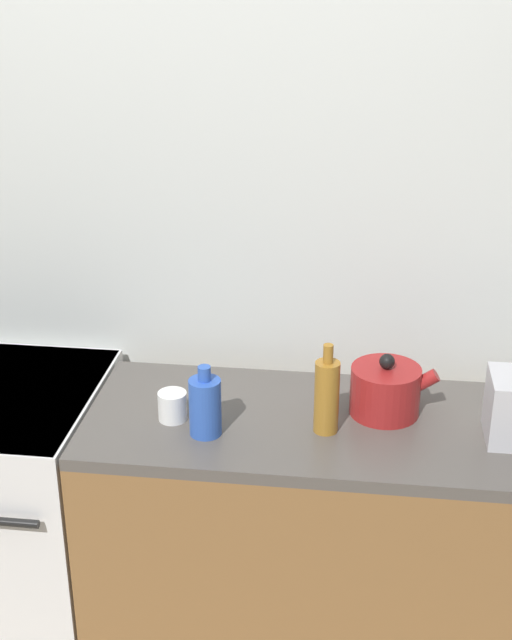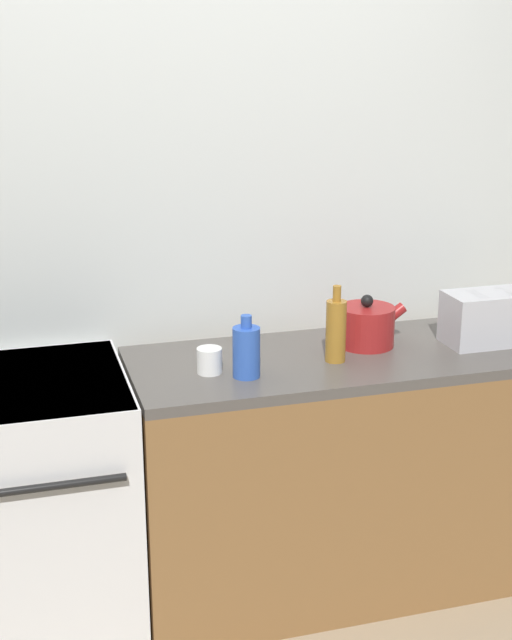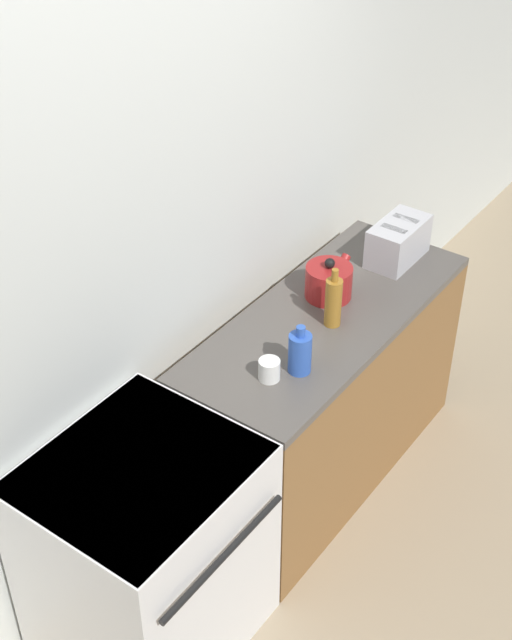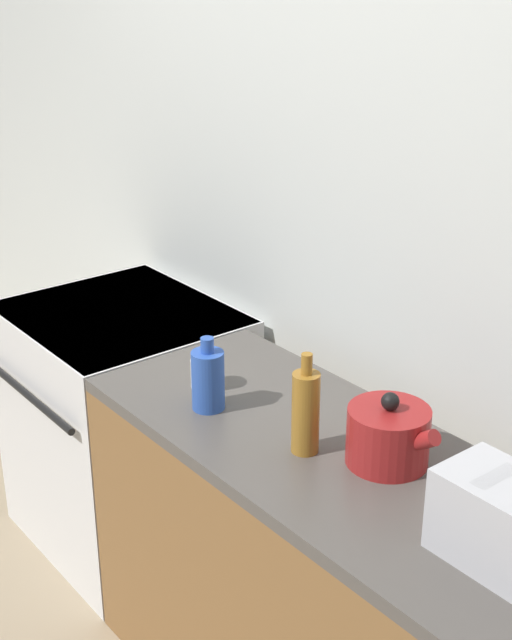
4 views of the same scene
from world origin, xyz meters
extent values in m
plane|color=tan|center=(0.00, 0.00, 0.00)|extent=(12.00, 12.00, 0.00)
cube|color=silver|center=(0.00, 0.72, 1.30)|extent=(8.00, 0.05, 2.60)
cube|color=silver|center=(-0.59, 0.33, 0.44)|extent=(0.74, 0.67, 0.88)
cube|color=black|center=(-0.59, 0.33, 0.87)|extent=(0.73, 0.65, 0.02)
cylinder|color=black|center=(-0.76, 0.19, 0.88)|extent=(0.21, 0.21, 0.01)
cylinder|color=black|center=(-0.43, 0.19, 0.88)|extent=(0.21, 0.21, 0.01)
cylinder|color=black|center=(-0.76, 0.47, 0.88)|extent=(0.21, 0.21, 0.01)
cylinder|color=black|center=(-0.43, 0.47, 0.88)|extent=(0.21, 0.21, 0.01)
cylinder|color=black|center=(-0.59, -0.03, 0.69)|extent=(0.63, 0.02, 0.02)
cube|color=brown|center=(0.53, 0.29, 0.42)|extent=(1.48, 0.58, 0.85)
cube|color=#514C47|center=(0.53, 0.29, 0.87)|extent=(1.48, 0.58, 0.04)
cylinder|color=maroon|center=(0.63, 0.36, 0.96)|extent=(0.20, 0.20, 0.14)
sphere|color=black|center=(0.63, 0.36, 1.05)|extent=(0.04, 0.04, 0.04)
cylinder|color=maroon|center=(0.73, 0.36, 0.98)|extent=(0.11, 0.04, 0.10)
cube|color=#BCBCC1|center=(1.06, 0.26, 0.98)|extent=(0.31, 0.17, 0.19)
cube|color=black|center=(1.01, 0.26, 1.07)|extent=(0.04, 0.12, 0.01)
cube|color=black|center=(1.12, 0.26, 1.07)|extent=(0.04, 0.12, 0.01)
cylinder|color=#9E6B23|center=(0.47, 0.24, 0.99)|extent=(0.07, 0.07, 0.21)
cylinder|color=#9E6B23|center=(0.47, 0.24, 1.12)|extent=(0.03, 0.03, 0.05)
cylinder|color=#2D56B7|center=(0.15, 0.18, 0.97)|extent=(0.09, 0.09, 0.16)
cylinder|color=#2D56B7|center=(0.15, 0.18, 1.07)|extent=(0.04, 0.04, 0.04)
cylinder|color=white|center=(0.04, 0.24, 0.93)|extent=(0.08, 0.08, 0.08)
camera|label=1|loc=(0.55, -1.90, 2.16)|focal=50.00mm
camera|label=2|loc=(-0.56, -2.39, 1.92)|focal=50.00mm
camera|label=3|loc=(-2.06, -1.22, 3.03)|focal=50.00mm
camera|label=4|loc=(1.88, -1.03, 2.03)|focal=50.00mm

